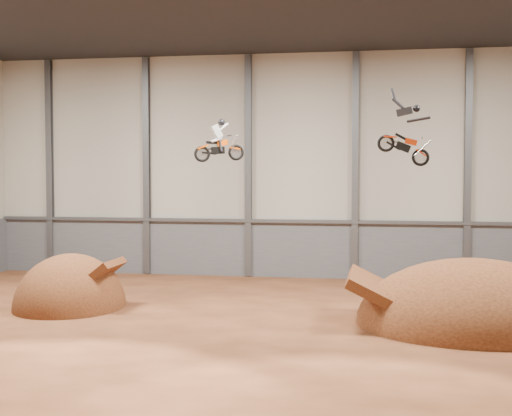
{
  "coord_description": "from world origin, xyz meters",
  "views": [
    {
      "loc": [
        4.73,
        -29.29,
        6.7
      ],
      "look_at": [
        -0.99,
        4.0,
        4.93
      ],
      "focal_mm": 50.0,
      "sensor_mm": 36.0,
      "label": 1
    }
  ],
  "objects": [
    {
      "name": "floor",
      "position": [
        0.0,
        0.0,
        0.0
      ],
      "size": [
        40.0,
        40.0,
        0.0
      ],
      "primitive_type": "plane",
      "color": "#492413",
      "rests_on": "ground"
    },
    {
      "name": "back_wall",
      "position": [
        0.0,
        15.0,
        7.0
      ],
      "size": [
        40.0,
        0.1,
        14.0
      ],
      "primitive_type": "cube",
      "color": "#ABA698",
      "rests_on": "ground"
    },
    {
      "name": "lower_band_back",
      "position": [
        0.0,
        14.9,
        1.75
      ],
      "size": [
        39.8,
        0.18,
        3.5
      ],
      "primitive_type": "cube",
      "color": "#55565C",
      "rests_on": "ground"
    },
    {
      "name": "steel_rail",
      "position": [
        0.0,
        14.75,
        3.55
      ],
      "size": [
        39.8,
        0.35,
        0.2
      ],
      "primitive_type": "cube",
      "color": "#47494F",
      "rests_on": "lower_band_back"
    },
    {
      "name": "steel_column_0",
      "position": [
        -16.67,
        14.8,
        7.0
      ],
      "size": [
        0.4,
        0.36,
        13.9
      ],
      "primitive_type": "cube",
      "color": "#47494F",
      "rests_on": "ground"
    },
    {
      "name": "steel_column_1",
      "position": [
        -10.0,
        14.8,
        7.0
      ],
      "size": [
        0.4,
        0.36,
        13.9
      ],
      "primitive_type": "cube",
      "color": "#47494F",
      "rests_on": "ground"
    },
    {
      "name": "steel_column_2",
      "position": [
        -3.33,
        14.8,
        7.0
      ],
      "size": [
        0.4,
        0.36,
        13.9
      ],
      "primitive_type": "cube",
      "color": "#47494F",
      "rests_on": "ground"
    },
    {
      "name": "steel_column_3",
      "position": [
        3.33,
        14.8,
        7.0
      ],
      "size": [
        0.4,
        0.36,
        13.9
      ],
      "primitive_type": "cube",
      "color": "#47494F",
      "rests_on": "ground"
    },
    {
      "name": "steel_column_4",
      "position": [
        10.0,
        14.8,
        7.0
      ],
      "size": [
        0.4,
        0.36,
        13.9
      ],
      "primitive_type": "cube",
      "color": "#47494F",
      "rests_on": "ground"
    },
    {
      "name": "takeoff_ramp",
      "position": [
        -10.1,
        3.25,
        0.0
      ],
      "size": [
        5.29,
        6.1,
        5.29
      ],
      "primitive_type": "ellipsoid",
      "color": "#411F10",
      "rests_on": "ground"
    },
    {
      "name": "landing_ramp",
      "position": [
        8.84,
        2.28,
        0.0
      ],
      "size": [
        10.1,
        8.93,
        5.83
      ],
      "primitive_type": "ellipsoid",
      "color": "#411F10",
      "rests_on": "ground"
    },
    {
      "name": "fmx_rider_a",
      "position": [
        -2.75,
        3.98,
        8.24
      ],
      "size": [
        2.66,
        1.85,
        2.29
      ],
      "primitive_type": null,
      "rotation": [
        0.0,
        -0.05,
        0.42
      ],
      "color": "#EB5204"
    },
    {
      "name": "fmx_rider_b",
      "position": [
        5.64,
        2.1,
        8.56
      ],
      "size": [
        3.93,
        1.21,
        3.64
      ],
      "primitive_type": null,
      "rotation": [
        0.0,
        0.4,
        -0.09
      ],
      "color": "red"
    }
  ]
}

